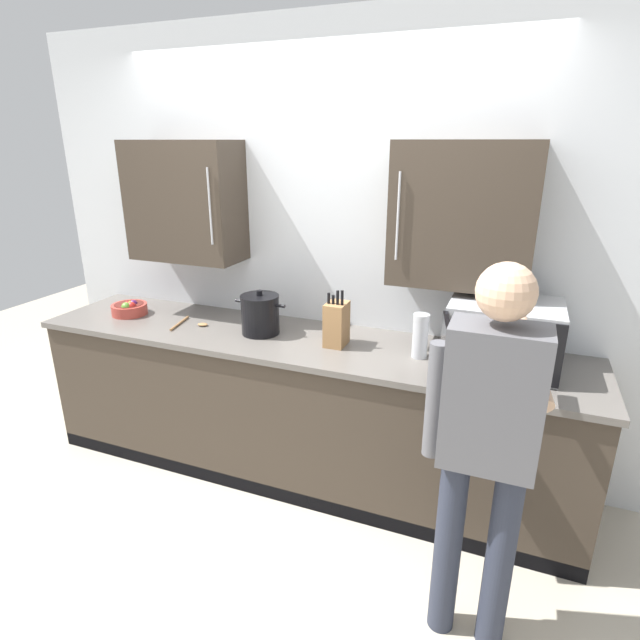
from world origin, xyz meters
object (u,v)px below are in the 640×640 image
at_px(wooden_spoon, 191,324).
at_px(thermos_flask, 420,336).
at_px(fruit_bowl, 130,308).
at_px(stock_pot, 260,314).
at_px(knife_block, 336,324).
at_px(person_figure, 487,434).
at_px(microwave_oven, 497,334).

distance_m(wooden_spoon, thermos_flask, 1.42).
bearing_deg(fruit_bowl, wooden_spoon, -3.18).
bearing_deg(stock_pot, thermos_flask, -0.50).
bearing_deg(knife_block, wooden_spoon, -178.07).
bearing_deg(thermos_flask, person_figure, -62.33).
relative_size(thermos_flask, person_figure, 0.15).
bearing_deg(knife_block, thermos_flask, -0.20).
distance_m(microwave_oven, fruit_bowl, 2.29).
relative_size(stock_pot, person_figure, 0.20).
relative_size(knife_block, person_figure, 0.20).
xyz_separation_m(wooden_spoon, person_figure, (1.82, -0.73, 0.06)).
bearing_deg(wooden_spoon, microwave_oven, 2.38).
height_order(thermos_flask, person_figure, person_figure).
relative_size(fruit_bowl, thermos_flask, 0.95).
height_order(microwave_oven, fruit_bowl, microwave_oven).
bearing_deg(wooden_spoon, fruit_bowl, 176.82).
height_order(knife_block, thermos_flask, knife_block).
relative_size(wooden_spoon, thermos_flask, 1.02).
relative_size(stock_pot, wooden_spoon, 1.32).
bearing_deg(thermos_flask, fruit_bowl, -179.91).
xyz_separation_m(wooden_spoon, thermos_flask, (1.42, 0.03, 0.11)).
xyz_separation_m(fruit_bowl, wooden_spoon, (0.49, -0.03, -0.03)).
bearing_deg(stock_pot, wooden_spoon, -175.31).
bearing_deg(stock_pot, person_figure, -29.81).
xyz_separation_m(fruit_bowl, thermos_flask, (1.91, 0.00, 0.08)).
distance_m(microwave_oven, wooden_spoon, 1.80).
bearing_deg(knife_block, person_figure, -41.44).
height_order(fruit_bowl, knife_block, knife_block).
bearing_deg(microwave_oven, fruit_bowl, -178.82).
xyz_separation_m(microwave_oven, wooden_spoon, (-1.79, -0.07, -0.16)).
bearing_deg(stock_pot, fruit_bowl, -179.34).
distance_m(stock_pot, wooden_spoon, 0.48).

